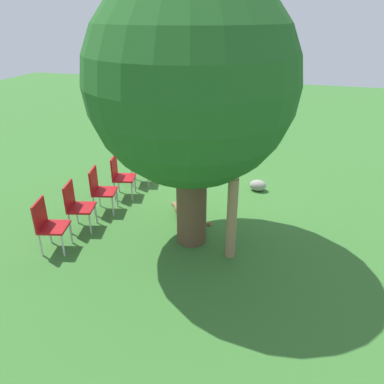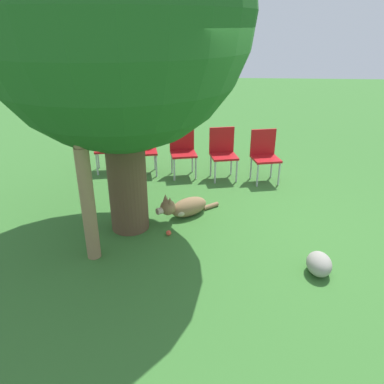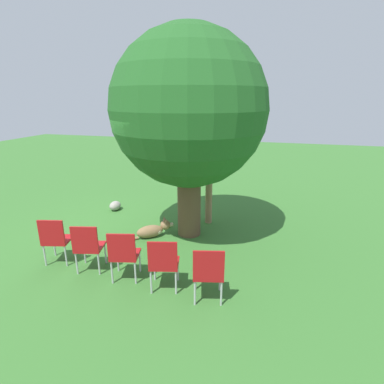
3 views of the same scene
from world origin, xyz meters
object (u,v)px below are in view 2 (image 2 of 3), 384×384
oak_tree (114,13)px  red_chair_3 (144,146)px  red_chair_0 (264,153)px  red_chair_1 (223,150)px  red_chair_4 (107,144)px  dog (184,207)px  tennis_ball (169,233)px  red_chair_2 (183,148)px  fence_post (88,201)px

oak_tree → red_chair_3: 2.97m
red_chair_0 → red_chair_1: bearing=-110.0°
red_chair_1 → red_chair_4: (0.25, 2.14, 0.00)m
red_chair_4 → red_chair_3: bearing=70.0°
dog → red_chair_1: (1.55, -0.54, 0.36)m
red_chair_0 → red_chair_4: bearing=-110.0°
red_chair_1 → tennis_ball: size_ratio=13.04×
oak_tree → red_chair_1: (1.90, -1.25, -2.13)m
dog → red_chair_0: 1.97m
red_chair_2 → tennis_ball: 2.21m
red_chair_2 → tennis_ball: red_chair_2 is taller
red_chair_3 → red_chair_0: bearing=70.0°
dog → red_chair_3: bearing=-101.7°
red_chair_4 → red_chair_0: bearing=70.0°
red_chair_1 → red_chair_2: size_ratio=1.00×
red_chair_1 → red_chair_4: size_ratio=1.00×
oak_tree → red_chair_0: oak_tree is taller
red_chair_0 → oak_tree: bearing=-60.6°
dog → red_chair_2: 1.68m
red_chair_0 → red_chair_1: 0.72m
dog → fence_post: 1.56m
red_chair_4 → dog: bearing=28.1°
red_chair_4 → red_chair_1: bearing=70.0°
red_chair_1 → red_chair_2: same height
red_chair_2 → tennis_ball: (-2.16, -0.01, -0.47)m
red_chair_2 → tennis_ball: size_ratio=13.04×
oak_tree → dog: 2.61m
oak_tree → red_chair_1: bearing=-33.3°
dog → red_chair_2: (1.63, 0.17, 0.36)m
dog → tennis_ball: bearing=34.4°
red_chair_1 → red_chair_4: bearing=-110.0°
oak_tree → tennis_ball: (-0.18, -0.54, -2.60)m
fence_post → red_chair_1: bearing=-30.2°
red_chair_1 → red_chair_4: 2.15m
red_chair_2 → red_chair_3: size_ratio=1.00×
oak_tree → red_chair_3: bearing=4.9°
red_chair_0 → tennis_ball: 2.49m
red_chair_1 → red_chair_2: bearing=-110.0°
fence_post → red_chair_2: (2.70, -0.81, -0.23)m
fence_post → tennis_ball: size_ratio=21.29×
red_chair_3 → red_chair_4: 0.72m
red_chair_4 → tennis_ball: bearing=18.2°
red_chair_3 → tennis_ball: (-2.24, -0.72, -0.47)m
red_chair_0 → red_chair_1: (0.08, 0.71, 0.00)m
tennis_ball → fence_post: bearing=123.4°
red_chair_4 → red_chair_2: bearing=70.0°
red_chair_2 → red_chair_3: (0.08, 0.71, 0.00)m
red_chair_2 → red_chair_3: bearing=-110.0°
oak_tree → red_chair_2: size_ratio=4.74×
red_chair_3 → oak_tree: bearing=-8.5°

